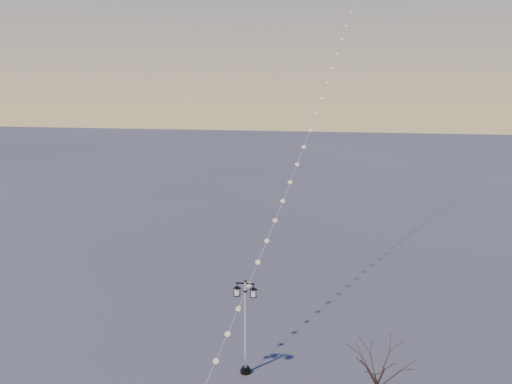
# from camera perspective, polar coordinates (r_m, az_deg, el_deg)

# --- Properties ---
(street_lamp) EXTENTS (1.32, 0.58, 5.20)m
(street_lamp) POSITION_cam_1_polar(r_m,az_deg,el_deg) (27.99, -1.15, -13.97)
(street_lamp) COLOR black
(street_lamp) RESTS_ON ground
(bare_tree) EXTENTS (2.27, 2.27, 3.76)m
(bare_tree) POSITION_cam_1_polar(r_m,az_deg,el_deg) (25.07, 13.16, -18.23)
(bare_tree) COLOR #38251F
(bare_tree) RESTS_ON ground
(kite_train) EXTENTS (10.57, 44.42, 38.85)m
(kite_train) POSITION_cam_1_polar(r_m,az_deg,el_deg) (42.09, 8.61, 17.43)
(kite_train) COLOR black
(kite_train) RESTS_ON ground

